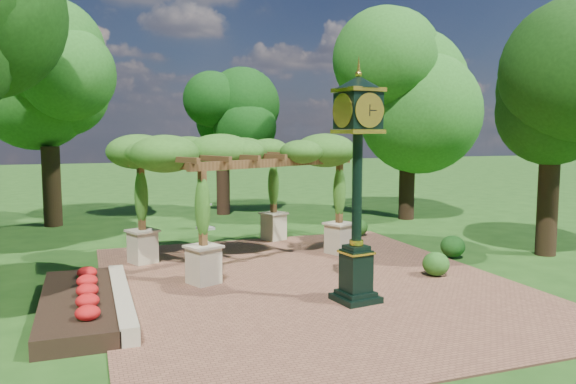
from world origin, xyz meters
name	(u,v)px	position (x,y,z in m)	size (l,w,h in m)	color
ground	(324,294)	(0.00, 0.00, 0.00)	(120.00, 120.00, 0.00)	#1E4714
brick_plaza	(308,283)	(0.00, 1.00, 0.02)	(10.00, 12.00, 0.04)	brown
border_wall	(122,300)	(-4.60, 0.50, 0.20)	(0.35, 5.00, 0.40)	#C6B793
flower_bed	(78,305)	(-5.50, 0.50, 0.18)	(1.50, 5.00, 0.36)	red
pedestal_clock	(357,168)	(0.42, -0.86, 3.07)	(1.15, 1.15, 5.14)	black
pergola	(244,158)	(-0.78, 4.22, 3.08)	(6.94, 5.77, 3.75)	beige
sundial	(205,218)	(-0.86, 9.73, 0.45)	(0.70, 0.70, 1.02)	gray
shrub_front	(436,264)	(3.44, 0.43, 0.36)	(0.71, 0.71, 0.64)	#255B1A
shrub_mid	(453,246)	(5.23, 2.15, 0.37)	(0.74, 0.74, 0.66)	#184A14
shrub_back	(358,227)	(4.11, 6.29, 0.36)	(0.71, 0.71, 0.64)	#255A1A
tree_west_far	(47,84)	(-6.57, 12.73, 5.75)	(4.53, 4.53, 8.39)	black
tree_north	(222,114)	(0.77, 13.54, 4.64)	(3.25, 3.25, 6.80)	#382016
tree_east_far	(409,86)	(8.06, 9.38, 5.84)	(4.85, 4.85, 8.49)	black
tree_east_near	(554,79)	(8.27, 1.56, 5.46)	(3.84, 3.84, 7.96)	#312113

